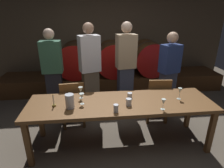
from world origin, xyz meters
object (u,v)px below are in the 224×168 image
object	(u,v)px
wine_barrel_left	(75,59)
guest_center_left	(90,69)
candle_center	(54,103)
chair_right	(157,98)
cup_center	(129,102)
wine_barrel_center	(113,58)
guest_far_right	(169,72)
chair_left	(73,102)
wine_barrel_right	(148,57)
dining_table	(121,106)
guest_far_left	(53,72)
wine_glass_far_right	(180,91)
cup_right	(130,95)
wine_glass_far_left	(81,90)
wine_glass_center_right	(163,102)
guest_center_right	(126,67)
wine_glass_center_left	(82,96)
pitcher	(70,101)
cup_left	(116,108)

from	to	relation	value
wine_barrel_left	guest_center_left	xyz separation A→B (m)	(0.38, -1.19, 0.09)
guest_center_left	candle_center	world-z (taller)	guest_center_left
chair_right	guest_center_left	size ratio (longest dim) A/B	0.49
guest_center_left	cup_center	xyz separation A→B (m)	(0.54, -1.19, -0.13)
wine_barrel_center	guest_far_right	bearing A→B (deg)	-50.34
chair_left	wine_barrel_left	bearing A→B (deg)	-93.83
wine_barrel_right	dining_table	size ratio (longest dim) A/B	0.34
cup_center	guest_far_left	bearing A→B (deg)	135.06
wine_glass_far_right	cup_right	bearing A→B (deg)	170.09
guest_far_right	wine_glass_far_left	xyz separation A→B (m)	(-1.72, -0.85, 0.04)
wine_glass_center_right	cup_center	size ratio (longest dim) A/B	1.50
wine_glass_far_left	candle_center	bearing A→B (deg)	-148.32
guest_center_right	guest_far_right	bearing A→B (deg)	162.41
wine_glass_center_left	pitcher	bearing A→B (deg)	-148.64
pitcher	wine_glass_center_left	size ratio (longest dim) A/B	1.22
wine_glass_center_left	cup_center	bearing A→B (deg)	-9.56
cup_left	cup_right	world-z (taller)	cup_left
candle_center	cup_right	distance (m)	1.13
pitcher	candle_center	bearing A→B (deg)	162.98
wine_barrel_center	dining_table	size ratio (longest dim) A/B	0.34
cup_right	wine_barrel_center	bearing A→B (deg)	90.88
candle_center	wine_glass_far_right	bearing A→B (deg)	1.12
wine_glass_far_right	cup_center	xyz separation A→B (m)	(-0.80, -0.12, -0.08)
wine_barrel_center	wine_glass_far_left	bearing A→B (deg)	-109.08
wine_barrel_right	wine_glass_center_right	xyz separation A→B (m)	(-0.53, -2.54, 0.01)
pitcher	cup_left	size ratio (longest dim) A/B	1.86
dining_table	guest_far_right	world-z (taller)	guest_far_right
guest_far_right	cup_center	distance (m)	1.56
dining_table	guest_far_right	bearing A→B (deg)	42.47
cup_left	cup_center	bearing A→B (deg)	39.28
wine_barrel_right	guest_center_right	distance (m)	1.35
dining_table	chair_left	xyz separation A→B (m)	(-0.76, 0.59, -0.19)
guest_center_right	guest_far_left	bearing A→B (deg)	-7.16
guest_center_left	cup_right	distance (m)	1.13
chair_left	chair_right	bearing A→B (deg)	173.97
cup_left	chair_right	bearing A→B (deg)	44.52
wine_barrel_right	cup_left	world-z (taller)	wine_barrel_right
dining_table	cup_center	size ratio (longest dim) A/B	26.29
guest_center_right	wine_glass_center_left	bearing A→B (deg)	46.07
wine_barrel_left	wine_glass_far_right	distance (m)	2.84
chair_left	wine_glass_far_left	distance (m)	0.58
wine_barrel_left	guest_center_left	size ratio (longest dim) A/B	0.51
candle_center	wine_glass_far_left	xyz separation A→B (m)	(0.37, 0.23, 0.08)
wine_barrel_center	guest_far_left	size ratio (longest dim) A/B	0.54
chair_right	guest_far_left	distance (m)	2.05
wine_glass_far_left	guest_far_right	bearing A→B (deg)	26.16
chair_left	candle_center	xyz separation A→B (m)	(-0.19, -0.62, 0.31)
guest_center_right	guest_far_right	xyz separation A→B (m)	(0.86, -0.14, -0.10)
cup_left	guest_center_right	bearing A→B (deg)	75.37
guest_center_right	guest_far_right	size ratio (longest dim) A/B	1.11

